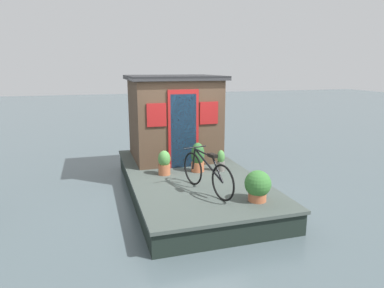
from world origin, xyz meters
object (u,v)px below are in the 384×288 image
object	(u,v)px
bicycle	(207,173)
houseboat_cabin	(174,117)
potted_plant_succulent	(198,158)
potted_plant_geranium	(258,185)
potted_plant_mint	(164,163)
potted_plant_sage	(221,161)

from	to	relation	value
bicycle	houseboat_cabin	bearing A→B (deg)	-0.36
bicycle	potted_plant_succulent	world-z (taller)	bicycle
houseboat_cabin	potted_plant_succulent	xyz separation A→B (m)	(-1.37, -0.21, -0.74)
potted_plant_geranium	potted_plant_mint	bearing A→B (deg)	32.52
potted_plant_geranium	potted_plant_mint	xyz separation A→B (m)	(1.94, 1.24, -0.02)
bicycle	potted_plant_geranium	bearing A→B (deg)	-133.72
bicycle	potted_plant_succulent	bearing A→B (deg)	-10.12
potted_plant_mint	potted_plant_succulent	bearing A→B (deg)	-88.74
houseboat_cabin	potted_plant_geranium	bearing A→B (deg)	-168.36
potted_plant_sage	potted_plant_succulent	bearing A→B (deg)	77.22
potted_plant_sage	potted_plant_mint	world-z (taller)	potted_plant_mint
bicycle	potted_plant_geranium	world-z (taller)	bicycle
potted_plant_mint	bicycle	bearing A→B (deg)	-157.13
potted_plant_sage	potted_plant_succulent	size ratio (longest dim) A/B	0.73
bicycle	potted_plant_succulent	xyz separation A→B (m)	(1.29, -0.23, -0.05)
potted_plant_sage	potted_plant_succulent	distance (m)	0.53
potted_plant_geranium	potted_plant_mint	world-z (taller)	potted_plant_geranium
potted_plant_geranium	bicycle	bearing A→B (deg)	46.28
potted_plant_succulent	potted_plant_mint	distance (m)	0.77
houseboat_cabin	bicycle	bearing A→B (deg)	179.64
potted_plant_sage	potted_plant_geranium	bearing A→B (deg)	178.86
bicycle	potted_plant_mint	xyz separation A→B (m)	(1.27, 0.54, -0.10)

